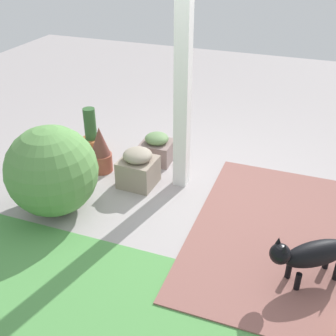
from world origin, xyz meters
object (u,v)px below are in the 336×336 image
(terracotta_pot_tall, at_px, (91,136))
(stone_planter_near, at_px, (138,168))
(porch_pillar, at_px, (183,82))
(terracotta_pot_spiky, at_px, (101,151))
(round_shrub, at_px, (52,171))
(dog, at_px, (311,254))
(stone_planter_nearest, at_px, (157,148))

(terracotta_pot_tall, bearing_deg, stone_planter_near, 148.79)
(porch_pillar, relative_size, terracotta_pot_spiky, 4.22)
(round_shrub, bearing_deg, dog, 176.44)
(stone_planter_near, bearing_deg, porch_pillar, -156.92)
(terracotta_pot_tall, bearing_deg, terracotta_pot_spiky, 131.11)
(dog, bearing_deg, porch_pillar, -36.46)
(stone_planter_near, bearing_deg, dog, 154.95)
(stone_planter_nearest, distance_m, dog, 2.42)
(stone_planter_nearest, distance_m, terracotta_pot_spiky, 0.70)
(stone_planter_near, distance_m, dog, 2.12)
(stone_planter_near, xyz_separation_m, dog, (-1.92, 0.90, 0.08))
(dog, bearing_deg, terracotta_pot_tall, -27.10)
(stone_planter_nearest, bearing_deg, terracotta_pot_tall, 1.35)
(stone_planter_nearest, relative_size, dog, 0.59)
(stone_planter_nearest, height_order, terracotta_pot_spiky, terracotta_pot_spiky)
(round_shrub, bearing_deg, stone_planter_nearest, -114.53)
(stone_planter_near, distance_m, terracotta_pot_tall, 1.06)
(round_shrub, height_order, dog, round_shrub)
(porch_pillar, bearing_deg, dog, 143.54)
(terracotta_pot_tall, bearing_deg, dog, 152.90)
(stone_planter_near, relative_size, round_shrub, 0.48)
(terracotta_pot_tall, distance_m, dog, 3.17)
(round_shrub, xyz_separation_m, terracotta_pot_tall, (0.31, -1.29, -0.25))
(stone_planter_nearest, xyz_separation_m, round_shrub, (0.60, 1.31, 0.29))
(porch_pillar, xyz_separation_m, round_shrub, (1.05, 0.93, -0.74))
(round_shrub, relative_size, terracotta_pot_spiky, 1.62)
(porch_pillar, distance_m, dog, 2.04)
(terracotta_pot_spiky, bearing_deg, stone_planter_nearest, -140.09)
(terracotta_pot_spiky, bearing_deg, dog, 157.43)
(stone_planter_nearest, bearing_deg, terracotta_pot_spiky, 39.91)
(terracotta_pot_spiky, relative_size, dog, 0.87)
(terracotta_pot_tall, xyz_separation_m, dog, (-2.82, 1.45, 0.08))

